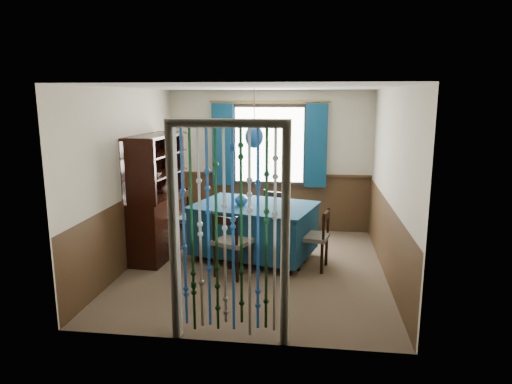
# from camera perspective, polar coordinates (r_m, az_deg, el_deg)

# --- Properties ---
(floor) EXTENTS (4.00, 4.00, 0.00)m
(floor) POSITION_cam_1_polar(r_m,az_deg,el_deg) (6.54, -0.12, -9.50)
(floor) COLOR brown
(floor) RESTS_ON ground
(ceiling) EXTENTS (4.00, 4.00, 0.00)m
(ceiling) POSITION_cam_1_polar(r_m,az_deg,el_deg) (6.10, -0.13, 12.96)
(ceiling) COLOR silver
(ceiling) RESTS_ON ground
(wall_back) EXTENTS (3.60, 0.00, 3.60)m
(wall_back) POSITION_cam_1_polar(r_m,az_deg,el_deg) (8.16, 1.69, 3.84)
(wall_back) COLOR beige
(wall_back) RESTS_ON ground
(wall_front) EXTENTS (3.60, 0.00, 3.60)m
(wall_front) POSITION_cam_1_polar(r_m,az_deg,el_deg) (4.27, -3.59, -3.48)
(wall_front) COLOR beige
(wall_front) RESTS_ON ground
(wall_left) EXTENTS (0.00, 4.00, 4.00)m
(wall_left) POSITION_cam_1_polar(r_m,az_deg,el_deg) (6.67, -15.65, 1.64)
(wall_left) COLOR beige
(wall_left) RESTS_ON ground
(wall_right) EXTENTS (0.00, 4.00, 4.00)m
(wall_right) POSITION_cam_1_polar(r_m,az_deg,el_deg) (6.23, 16.52, 0.90)
(wall_right) COLOR beige
(wall_right) RESTS_ON ground
(wainscot_back) EXTENTS (3.60, 0.00, 3.60)m
(wainscot_back) POSITION_cam_1_polar(r_m,az_deg,el_deg) (8.28, 1.65, -1.32)
(wainscot_back) COLOR #402B18
(wainscot_back) RESTS_ON ground
(wainscot_front) EXTENTS (3.60, 0.00, 3.60)m
(wainscot_front) POSITION_cam_1_polar(r_m,az_deg,el_deg) (4.54, -3.43, -12.60)
(wainscot_front) COLOR #402B18
(wainscot_front) RESTS_ON ground
(wainscot_left) EXTENTS (0.00, 4.00, 4.00)m
(wainscot_left) POSITION_cam_1_polar(r_m,az_deg,el_deg) (6.83, -15.19, -4.57)
(wainscot_left) COLOR #402B18
(wainscot_left) RESTS_ON ground
(wainscot_right) EXTENTS (0.00, 4.00, 4.00)m
(wainscot_right) POSITION_cam_1_polar(r_m,az_deg,el_deg) (6.41, 16.00, -5.70)
(wainscot_right) COLOR #402B18
(wainscot_right) RESTS_ON ground
(window) EXTENTS (1.32, 0.12, 1.42)m
(window) POSITION_cam_1_polar(r_m,az_deg,el_deg) (8.08, 1.67, 5.90)
(window) COLOR black
(window) RESTS_ON wall_back
(doorway) EXTENTS (1.16, 0.12, 2.18)m
(doorway) POSITION_cam_1_polar(r_m,az_deg,el_deg) (4.38, -3.41, -5.80)
(doorway) COLOR silver
(doorway) RESTS_ON ground
(dining_table) EXTENTS (1.97, 1.60, 0.83)m
(dining_table) POSITION_cam_1_polar(r_m,az_deg,el_deg) (6.79, -0.21, -4.48)
(dining_table) COLOR navy
(dining_table) RESTS_ON floor
(chair_near) EXTENTS (0.57, 0.56, 0.89)m
(chair_near) POSITION_cam_1_polar(r_m,az_deg,el_deg) (6.13, -3.07, -6.33)
(chair_near) COLOR black
(chair_near) RESTS_ON floor
(chair_far) EXTENTS (0.51, 0.50, 0.87)m
(chair_far) POSITION_cam_1_polar(r_m,az_deg,el_deg) (7.48, 1.99, -3.03)
(chair_far) COLOR black
(chair_far) RESTS_ON floor
(chair_left) EXTENTS (0.54, 0.55, 0.96)m
(chair_left) POSITION_cam_1_polar(r_m,az_deg,el_deg) (7.20, -7.98, -3.33)
(chair_left) COLOR black
(chair_left) RESTS_ON floor
(chair_right) EXTENTS (0.48, 0.50, 0.85)m
(chair_right) POSITION_cam_1_polar(r_m,az_deg,el_deg) (6.45, 7.42, -5.63)
(chair_right) COLOR black
(chair_right) RESTS_ON floor
(sideboard) EXTENTS (0.60, 1.44, 1.84)m
(sideboard) POSITION_cam_1_polar(r_m,az_deg,el_deg) (7.10, -12.07, -2.72)
(sideboard) COLOR black
(sideboard) RESTS_ON floor
(pendant_lamp) EXTENTS (0.26, 0.26, 0.84)m
(pendant_lamp) POSITION_cam_1_polar(r_m,az_deg,el_deg) (6.54, -0.22, 6.95)
(pendant_lamp) COLOR olive
(pendant_lamp) RESTS_ON ceiling
(vase_table) EXTENTS (0.20, 0.20, 0.18)m
(vase_table) POSITION_cam_1_polar(r_m,az_deg,el_deg) (6.65, -1.87, -0.88)
(vase_table) COLOR navy
(vase_table) RESTS_ON dining_table
(bowl_shelf) EXTENTS (0.25, 0.25, 0.05)m
(bowl_shelf) POSITION_cam_1_polar(r_m,az_deg,el_deg) (6.71, -12.55, 2.11)
(bowl_shelf) COLOR beige
(bowl_shelf) RESTS_ON sideboard
(vase_sideboard) EXTENTS (0.18, 0.18, 0.18)m
(vase_sideboard) POSITION_cam_1_polar(r_m,az_deg,el_deg) (7.22, -11.13, 0.64)
(vase_sideboard) COLOR beige
(vase_sideboard) RESTS_ON sideboard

